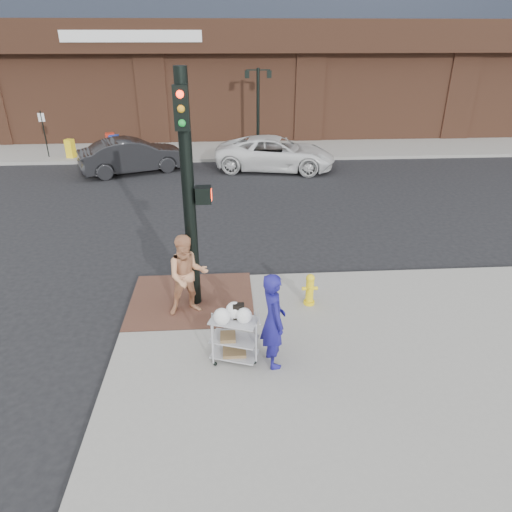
{
  "coord_description": "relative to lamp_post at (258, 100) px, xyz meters",
  "views": [
    {
      "loc": [
        0.28,
        -8.18,
        5.67
      ],
      "look_at": [
        0.88,
        0.84,
        1.25
      ],
      "focal_mm": 32.0,
      "sensor_mm": 36.0,
      "label": 1
    }
  ],
  "objects": [
    {
      "name": "ground",
      "position": [
        -2.0,
        -16.0,
        -2.62
      ],
      "size": [
        220.0,
        220.0,
        0.0
      ],
      "primitive_type": "plane",
      "color": "black",
      "rests_on": "ground"
    },
    {
      "name": "pedestrian_tan",
      "position": [
        -2.6,
        -15.61,
        -1.56
      ],
      "size": [
        1.01,
        0.86,
        1.82
      ],
      "primitive_type": "imported",
      "rotation": [
        0.0,
        0.0,
        0.21
      ],
      "color": "tan",
      "rests_on": "sidewalk_near"
    },
    {
      "name": "brick_curb_ramp",
      "position": [
        -2.6,
        -15.1,
        -2.46
      ],
      "size": [
        2.8,
        2.4,
        0.01
      ],
      "primitive_type": "cube",
      "color": "#502D25",
      "rests_on": "sidewalk_near"
    },
    {
      "name": "lamp_post",
      "position": [
        0.0,
        0.0,
        0.0
      ],
      "size": [
        1.32,
        0.22,
        4.0
      ],
      "color": "black",
      "rests_on": "sidewalk_far"
    },
    {
      "name": "fire_hydrant",
      "position": [
        0.07,
        -15.45,
        -2.08
      ],
      "size": [
        0.35,
        0.25,
        0.75
      ],
      "color": "yellow",
      "rests_on": "sidewalk_near"
    },
    {
      "name": "newsbox_blue",
      "position": [
        -7.25,
        -0.81,
        -1.97
      ],
      "size": [
        0.45,
        0.42,
        0.99
      ],
      "primitive_type": "cube",
      "rotation": [
        0.0,
        0.0,
        -0.1
      ],
      "color": "navy",
      "rests_on": "sidewalk_far"
    },
    {
      "name": "parking_sign",
      "position": [
        -10.5,
        -1.0,
        -1.37
      ],
      "size": [
        0.05,
        0.05,
        2.2
      ],
      "primitive_type": "cylinder",
      "color": "black",
      "rests_on": "sidewalk_far"
    },
    {
      "name": "sidewalk_far",
      "position": [
        10.5,
        16.0,
        -2.54
      ],
      "size": [
        65.0,
        36.0,
        0.15
      ],
      "primitive_type": "cube",
      "color": "gray",
      "rests_on": "ground"
    },
    {
      "name": "newsbox_yellow",
      "position": [
        -9.32,
        -1.23,
        -2.02
      ],
      "size": [
        0.46,
        0.44,
        0.89
      ],
      "primitive_type": "cube",
      "rotation": [
        0.0,
        0.0,
        -0.34
      ],
      "color": "yellow",
      "rests_on": "sidewalk_far"
    },
    {
      "name": "traffic_signal_pole",
      "position": [
        -2.48,
        -15.23,
        0.21
      ],
      "size": [
        0.61,
        0.51,
        5.0
      ],
      "color": "black",
      "rests_on": "sidewalk_near"
    },
    {
      "name": "utility_cart",
      "position": [
        -1.66,
        -17.28,
        -1.94
      ],
      "size": [
        0.95,
        0.71,
        1.17
      ],
      "color": "#A4A4A9",
      "rests_on": "sidewalk_near"
    },
    {
      "name": "newsbox_red",
      "position": [
        -7.49,
        -0.55,
        -1.95
      ],
      "size": [
        0.5,
        0.47,
        1.04
      ],
      "primitive_type": "cube",
      "rotation": [
        0.0,
        0.0,
        0.18
      ],
      "color": "#AF2514",
      "rests_on": "sidewalk_far"
    },
    {
      "name": "minivan_white",
      "position": [
        0.55,
        -3.56,
        -1.87
      ],
      "size": [
        5.74,
        3.41,
        1.49
      ],
      "primitive_type": "imported",
      "rotation": [
        0.0,
        0.0,
        1.39
      ],
      "color": "white",
      "rests_on": "ground"
    },
    {
      "name": "sedan_dark",
      "position": [
        -5.85,
        -3.61,
        -1.85
      ],
      "size": [
        4.9,
        3.24,
        1.53
      ],
      "primitive_type": "imported",
      "rotation": [
        0.0,
        0.0,
        1.96
      ],
      "color": "black",
      "rests_on": "ground"
    },
    {
      "name": "woman_blue",
      "position": [
        -0.96,
        -17.43,
        -1.54
      ],
      "size": [
        0.57,
        0.75,
        1.86
      ],
      "primitive_type": "imported",
      "rotation": [
        0.0,
        0.0,
        1.78
      ],
      "color": "navy",
      "rests_on": "sidewalk_near"
    }
  ]
}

